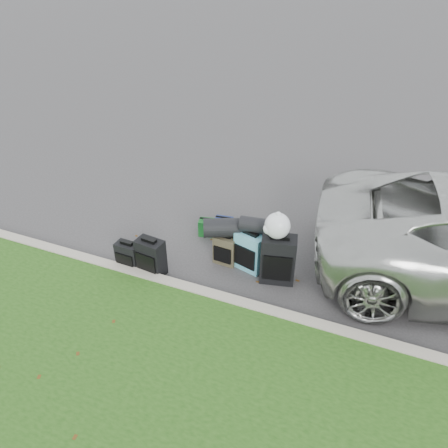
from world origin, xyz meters
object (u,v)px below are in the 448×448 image
at_px(suitcase_large_black_left, 151,257).
at_px(tote_navy, 223,227).
at_px(suitcase_teal, 250,251).
at_px(suitcase_olive, 226,249).
at_px(suitcase_large_black_right, 278,259).
at_px(tote_green, 206,227).
at_px(suitcase_small_black, 128,256).

bearing_deg(suitcase_large_black_left, tote_navy, 72.05).
relative_size(suitcase_teal, tote_navy, 1.97).
bearing_deg(suitcase_large_black_left, suitcase_olive, 42.10).
height_order(suitcase_large_black_left, suitcase_olive, suitcase_large_black_left).
bearing_deg(suitcase_olive, suitcase_large_black_right, -3.02).
bearing_deg(suitcase_large_black_right, tote_green, 141.47).
height_order(suitcase_teal, tote_navy, suitcase_teal).
bearing_deg(suitcase_small_black, suitcase_olive, 29.95).
bearing_deg(suitcase_small_black, suitcase_large_black_right, 17.33).
distance_m(suitcase_small_black, suitcase_teal, 1.94).
bearing_deg(tote_navy, suitcase_teal, -50.21).
relative_size(tote_green, tote_navy, 0.89).
distance_m(suitcase_large_black_right, tote_green, 1.71).
bearing_deg(tote_navy, suitcase_large_black_left, -120.94).
distance_m(suitcase_large_black_left, tote_green, 1.38).
relative_size(suitcase_small_black, tote_green, 1.59).
relative_size(suitcase_olive, tote_navy, 1.52).
relative_size(suitcase_large_black_left, tote_green, 2.08).
height_order(suitcase_olive, suitcase_large_black_right, suitcase_large_black_right).
bearing_deg(suitcase_olive, suitcase_teal, 5.35).
bearing_deg(suitcase_olive, tote_navy, 118.74).
bearing_deg(suitcase_teal, suitcase_olive, -162.70).
relative_size(suitcase_large_black_right, tote_navy, 2.35).
bearing_deg(suitcase_large_black_left, tote_green, 81.32).
bearing_deg(suitcase_teal, tote_navy, 152.27).
xyz_separation_m(suitcase_large_black_left, tote_navy, (0.63, 1.43, -0.14)).
distance_m(suitcase_large_black_right, tote_navy, 1.50).
height_order(suitcase_large_black_left, suitcase_large_black_right, suitcase_large_black_right).
bearing_deg(suitcase_small_black, tote_green, 62.76).
relative_size(suitcase_small_black, suitcase_teal, 0.72).
distance_m(suitcase_teal, suitcase_large_black_right, 0.51).
bearing_deg(suitcase_large_black_right, suitcase_small_black, -177.74).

